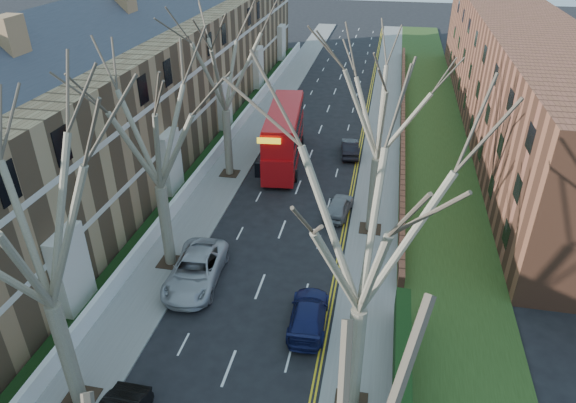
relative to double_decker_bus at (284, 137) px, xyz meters
The scene contains 16 objects.
pavement_left 8.99m from the double_decker_bus, 117.53° to the left, with size 3.00×102.00×0.12m, color slate.
pavement_right 11.31m from the double_decker_bus, 44.21° to the left, with size 3.00×102.00×0.12m, color slate.
terrace_left 12.15m from the double_decker_bus, behind, with size 9.70×78.00×13.60m.
flats_right 22.87m from the double_decker_bus, 31.16° to the left, with size 13.97×54.00×10.00m.
front_wall_left 5.91m from the double_decker_bus, behind, with size 0.30×78.00×1.00m.
grass_verge_right 14.82m from the double_decker_bus, 31.86° to the left, with size 6.00×102.00×0.06m.
tree_left_mid 26.57m from the double_decker_bus, 98.42° to the right, with size 10.50×10.50×14.71m.
tree_left_far 17.21m from the double_decker_bus, 103.77° to the right, with size 10.15×10.15×14.22m.
tree_left_dist 8.87m from the double_decker_bus, 138.96° to the right, with size 10.50×10.50×14.71m.
tree_right_mid 25.56m from the double_decker_bus, 71.76° to the right, with size 10.50×10.50×14.71m.
tree_right_far 13.93m from the double_decker_bus, 50.37° to the right, with size 10.15×10.15×14.22m.
double_decker_bus is the anchor object (origin of this frame).
car_left_far 16.68m from the double_decker_bus, 95.72° to the right, with size 2.67×5.80×1.61m, color #ABACB1.
car_right_near 19.44m from the double_decker_bus, 74.77° to the right, with size 1.84×4.54×1.32m, color #151B4C.
car_right_mid 9.46m from the double_decker_bus, 54.61° to the right, with size 1.50×3.74×1.27m, color gray.
car_right_far 5.99m from the double_decker_bus, 24.68° to the left, with size 1.37×3.94×1.30m, color black.
Camera 1 is at (5.92, -6.83, 18.38)m, focal length 32.00 mm.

